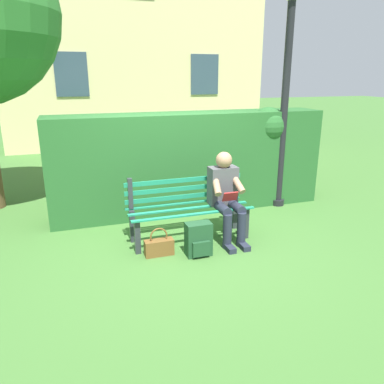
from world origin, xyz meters
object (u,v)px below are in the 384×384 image
(handbag, at_px, (159,246))
(lamp_post, at_px, (287,73))
(backpack, at_px, (199,240))
(park_bench, at_px, (188,207))
(person_seated, at_px, (226,194))

(handbag, height_order, lamp_post, lamp_post)
(backpack, bearing_deg, park_bench, -93.87)
(backpack, distance_m, lamp_post, 3.10)
(handbag, bearing_deg, lamp_post, -153.31)
(lamp_post, bearing_deg, park_bench, 23.09)
(backpack, bearing_deg, person_seated, -144.68)
(park_bench, bearing_deg, backpack, 86.13)
(park_bench, relative_size, person_seated, 1.39)
(park_bench, distance_m, lamp_post, 2.71)
(person_seated, xyz_separation_m, lamp_post, (-1.43, -1.00, 1.56))
(backpack, xyz_separation_m, lamp_post, (-1.95, -1.37, 1.99))
(handbag, bearing_deg, person_seated, -167.80)
(park_bench, distance_m, person_seated, 0.55)
(lamp_post, bearing_deg, person_seated, 35.04)
(backpack, relative_size, lamp_post, 0.12)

